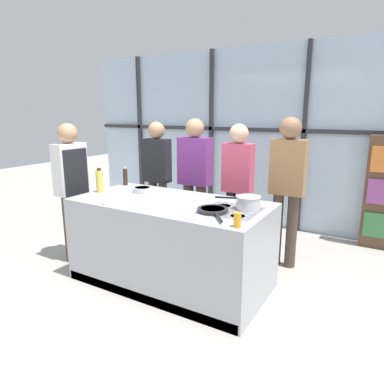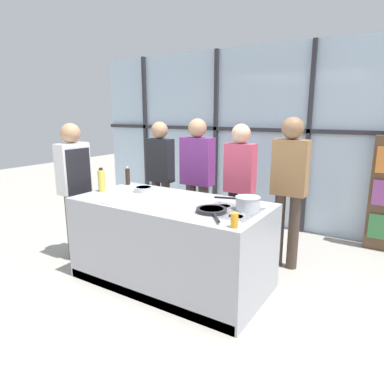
{
  "view_description": "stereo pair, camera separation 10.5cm",
  "coord_description": "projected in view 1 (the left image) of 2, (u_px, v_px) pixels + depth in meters",
  "views": [
    {
      "loc": [
        1.94,
        -2.83,
        1.81
      ],
      "look_at": [
        0.21,
        0.1,
        1.01
      ],
      "focal_mm": 32.0,
      "sensor_mm": 36.0,
      "label": 1
    },
    {
      "loc": [
        2.02,
        -2.78,
        1.81
      ],
      "look_at": [
        0.21,
        0.1,
        1.01
      ],
      "focal_mm": 32.0,
      "sensor_mm": 36.0,
      "label": 2
    }
  ],
  "objects": [
    {
      "name": "spectator_far_right",
      "position": [
        287.0,
        182.0,
        3.93
      ],
      "size": [
        0.39,
        0.25,
        1.76
      ],
      "rotation": [
        0.0,
        0.0,
        3.14
      ],
      "color": "#47382D",
      "rests_on": "ground_plane"
    },
    {
      "name": "spectator_center_right",
      "position": [
        238.0,
        181.0,
        4.25
      ],
      "size": [
        0.37,
        0.23,
        1.68
      ],
      "rotation": [
        0.0,
        0.0,
        3.14
      ],
      "color": "black",
      "rests_on": "ground_plane"
    },
    {
      "name": "demo_island",
      "position": [
        171.0,
        242.0,
        3.64
      ],
      "size": [
        2.05,
        1.01,
        0.91
      ],
      "color": "#A8AAB2",
      "rests_on": "ground_plane"
    },
    {
      "name": "mixing_bowl",
      "position": [
        142.0,
        189.0,
        3.93
      ],
      "size": [
        0.21,
        0.21,
        0.06
      ],
      "color": "silver",
      "rests_on": "demo_island"
    },
    {
      "name": "frying_pan",
      "position": [
        213.0,
        210.0,
        3.14
      ],
      "size": [
        0.38,
        0.44,
        0.04
      ],
      "color": "#232326",
      "rests_on": "demo_island"
    },
    {
      "name": "chef",
      "position": [
        72.0,
        183.0,
        4.13
      ],
      "size": [
        0.24,
        0.4,
        1.69
      ],
      "rotation": [
        0.0,
        0.0,
        -1.57
      ],
      "color": "#47382D",
      "rests_on": "ground_plane"
    },
    {
      "name": "back_window_wall",
      "position": [
        255.0,
        138.0,
        5.47
      ],
      "size": [
        6.4,
        0.1,
        2.8
      ],
      "color": "silver",
      "rests_on": "ground_plane"
    },
    {
      "name": "ground_plane",
      "position": [
        171.0,
        281.0,
        3.75
      ],
      "size": [
        18.0,
        18.0,
        0.0
      ],
      "primitive_type": "plane",
      "color": "#ADA89E"
    },
    {
      "name": "spectator_center_left",
      "position": [
        195.0,
        175.0,
        4.55
      ],
      "size": [
        0.44,
        0.24,
        1.73
      ],
      "rotation": [
        0.0,
        0.0,
        3.14
      ],
      "color": "#47382D",
      "rests_on": "ground_plane"
    },
    {
      "name": "oil_bottle",
      "position": [
        100.0,
        181.0,
        3.91
      ],
      "size": [
        0.08,
        0.08,
        0.28
      ],
      "color": "#E0CC4C",
      "rests_on": "demo_island"
    },
    {
      "name": "spectator_far_left",
      "position": [
        157.0,
        172.0,
        4.85
      ],
      "size": [
        0.38,
        0.24,
        1.68
      ],
      "rotation": [
        0.0,
        0.0,
        3.14
      ],
      "color": "#47382D",
      "rests_on": "ground_plane"
    },
    {
      "name": "white_plate",
      "position": [
        115.0,
        202.0,
        3.48
      ],
      "size": [
        0.27,
        0.27,
        0.01
      ],
      "primitive_type": "cylinder",
      "color": "white",
      "rests_on": "demo_island"
    },
    {
      "name": "juice_glass_near",
      "position": [
        237.0,
        220.0,
        2.73
      ],
      "size": [
        0.06,
        0.06,
        0.12
      ],
      "primitive_type": "cylinder",
      "color": "orange",
      "rests_on": "demo_island"
    },
    {
      "name": "pepper_grinder",
      "position": [
        125.0,
        177.0,
        4.3
      ],
      "size": [
        0.06,
        0.06,
        0.23
      ],
      "color": "#332319",
      "rests_on": "demo_island"
    },
    {
      "name": "saucepan",
      "position": [
        248.0,
        202.0,
        3.23
      ],
      "size": [
        0.42,
        0.24,
        0.12
      ],
      "color": "silver",
      "rests_on": "demo_island"
    }
  ]
}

